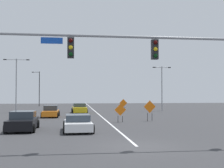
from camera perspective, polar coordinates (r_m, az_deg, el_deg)
ground at (r=15.62m, az=4.93°, el=-12.08°), size 134.80×134.80×0.00m
road_centre_stripe at (r=52.63m, az=-3.86°, el=-4.89°), size 0.16×74.89×0.01m
traffic_signal_assembly at (r=16.42m, az=15.45°, el=5.51°), size 17.81×0.44×6.39m
street_lamp_mid_right at (r=45.75m, az=-18.21°, el=0.71°), size 3.75×0.24×7.98m
street_lamp_near_right at (r=47.33m, az=9.72°, el=-0.07°), size 2.96×0.24×7.11m
street_lamp_far_right at (r=65.76m, az=-14.13°, el=-0.58°), size 1.71×0.24×7.59m
construction_sign_left_shoulder at (r=28.33m, az=1.62°, el=-5.26°), size 1.14×0.07×1.76m
construction_sign_right_lane at (r=29.87m, az=7.38°, el=-4.63°), size 1.27×0.23×2.08m
construction_sign_right_shoulder at (r=46.78m, az=2.23°, el=-3.83°), size 1.27×0.10×1.89m
car_yellow_distant at (r=41.90m, az=-6.41°, el=-4.75°), size 2.27×4.67×1.40m
car_white_passing at (r=21.78m, az=-6.70°, el=-7.64°), size 2.26×4.16×1.22m
car_black_far at (r=23.16m, az=-17.01°, el=-7.01°), size 2.21×4.35×1.44m
car_orange_mid at (r=35.39m, az=-11.88°, el=-5.32°), size 1.97×4.02×1.37m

